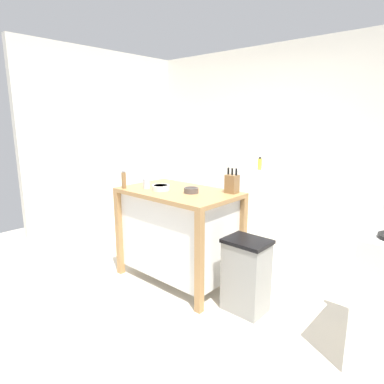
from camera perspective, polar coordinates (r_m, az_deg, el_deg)
ground_plane at (r=3.45m, az=-0.61°, el=-14.88°), size 5.86×5.86×0.00m
wall_back at (r=4.86m, az=16.69°, el=8.62°), size 4.86×0.10×2.60m
wall_left at (r=5.42m, az=-14.50°, el=9.10°), size 0.10×2.73×2.60m
kitchen_island at (r=3.28m, az=-2.34°, el=-6.65°), size 1.14×0.69×0.92m
knife_block at (r=3.05m, az=6.93°, el=1.47°), size 0.11×0.09×0.23m
bowl_ceramic_small at (r=3.17m, az=-5.43°, el=0.78°), size 0.17×0.17×0.05m
bowl_stoneware_deep at (r=3.05m, az=-0.13°, el=0.33°), size 0.14×0.14×0.05m
drinking_cup at (r=3.27m, az=-7.88°, el=1.46°), size 0.07×0.07×0.10m
pepper_grinder at (r=3.30m, az=-11.72°, el=2.11°), size 0.04×0.04×0.19m
trash_bin at (r=2.86m, az=9.32°, el=-14.00°), size 0.36×0.28×0.63m
sink_counter at (r=4.51m, az=18.66°, el=-2.70°), size 1.86×0.60×0.90m
sink_faucet at (r=4.54m, az=19.85°, el=4.50°), size 0.02×0.02×0.22m
bottle_spray_cleaner at (r=4.64m, az=11.65°, el=4.78°), size 0.06×0.06×0.18m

